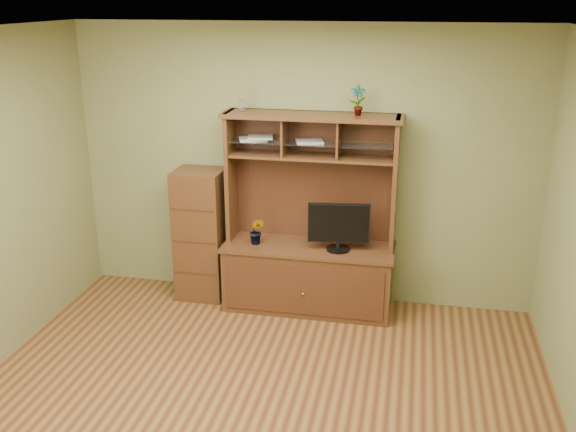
# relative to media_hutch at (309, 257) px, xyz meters

# --- Properties ---
(room) EXTENTS (4.54, 4.04, 2.74)m
(room) POSITION_rel_media_hutch_xyz_m (-0.11, -1.73, 0.83)
(room) COLOR #512B17
(room) RESTS_ON ground
(media_hutch) EXTENTS (1.66, 0.61, 1.90)m
(media_hutch) POSITION_rel_media_hutch_xyz_m (0.00, 0.00, 0.00)
(media_hutch) COLOR #402112
(media_hutch) RESTS_ON room
(monitor) EXTENTS (0.58, 0.22, 0.46)m
(monitor) POSITION_rel_media_hutch_xyz_m (0.29, -0.08, 0.37)
(monitor) COLOR black
(monitor) RESTS_ON media_hutch
(orchid_plant) EXTENTS (0.16, 0.14, 0.26)m
(orchid_plant) POSITION_rel_media_hutch_xyz_m (-0.50, -0.08, 0.26)
(orchid_plant) COLOR #26511B
(orchid_plant) RESTS_ON media_hutch
(top_plant) EXTENTS (0.16, 0.13, 0.27)m
(top_plant) POSITION_rel_media_hutch_xyz_m (0.41, 0.08, 1.51)
(top_plant) COLOR #2D6924
(top_plant) RESTS_ON media_hutch
(reed_diffuser) EXTENTS (0.06, 0.06, 0.29)m
(reed_diffuser) POSITION_rel_media_hutch_xyz_m (-0.66, 0.08, 1.49)
(reed_diffuser) COLOR silver
(reed_diffuser) RESTS_ON media_hutch
(magazines) EXTENTS (0.84, 0.27, 0.04)m
(magazines) POSITION_rel_media_hutch_xyz_m (-0.36, 0.08, 1.13)
(magazines) COLOR #B2B2B7
(magazines) RESTS_ON media_hutch
(side_cabinet) EXTENTS (0.47, 0.43, 1.32)m
(side_cabinet) POSITION_rel_media_hutch_xyz_m (-1.10, 0.04, 0.14)
(side_cabinet) COLOR #402112
(side_cabinet) RESTS_ON room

